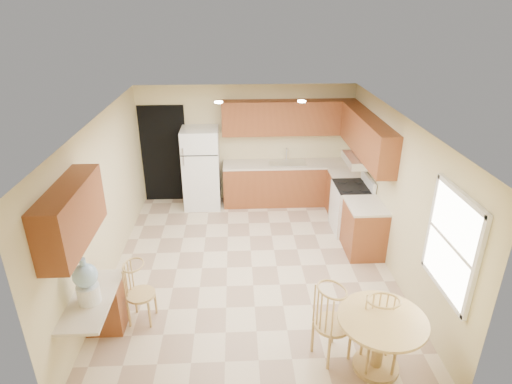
{
  "coord_description": "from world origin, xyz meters",
  "views": [
    {
      "loc": [
        -0.23,
        -5.95,
        4.05
      ],
      "look_at": [
        0.08,
        0.3,
        1.23
      ],
      "focal_mm": 30.0,
      "sensor_mm": 36.0,
      "label": 1
    }
  ],
  "objects_px": {
    "dining_table": "(380,336)",
    "water_crock": "(87,283)",
    "refrigerator": "(201,168)",
    "chair_table_a": "(335,321)",
    "stove": "(351,207)",
    "chair_table_b": "(384,335)",
    "chair_desk": "(138,291)"
  },
  "relations": [
    {
      "from": "dining_table",
      "to": "water_crock",
      "type": "distance_m",
      "value": 3.47
    },
    {
      "from": "refrigerator",
      "to": "chair_table_a",
      "type": "bearing_deg",
      "value": -67.58
    },
    {
      "from": "stove",
      "to": "chair_table_b",
      "type": "distance_m",
      "value": 3.51
    },
    {
      "from": "stove",
      "to": "dining_table",
      "type": "xyz_separation_m",
      "value": [
        -0.52,
        -3.38,
        0.02
      ]
    },
    {
      "from": "chair_table_a",
      "to": "dining_table",
      "type": "bearing_deg",
      "value": 48.76
    },
    {
      "from": "refrigerator",
      "to": "chair_desk",
      "type": "xyz_separation_m",
      "value": [
        -0.6,
        -3.69,
        -0.3
      ]
    },
    {
      "from": "refrigerator",
      "to": "chair_table_a",
      "type": "relative_size",
      "value": 1.67
    },
    {
      "from": "dining_table",
      "to": "chair_table_a",
      "type": "xyz_separation_m",
      "value": [
        -0.51,
        0.13,
        0.13
      ]
    },
    {
      "from": "dining_table",
      "to": "chair_table_b",
      "type": "distance_m",
      "value": 0.13
    },
    {
      "from": "dining_table",
      "to": "chair_table_a",
      "type": "height_order",
      "value": "chair_table_a"
    },
    {
      "from": "refrigerator",
      "to": "chair_desk",
      "type": "bearing_deg",
      "value": -99.25
    },
    {
      "from": "stove",
      "to": "chair_table_a",
      "type": "height_order",
      "value": "stove"
    },
    {
      "from": "refrigerator",
      "to": "chair_table_b",
      "type": "relative_size",
      "value": 1.77
    },
    {
      "from": "stove",
      "to": "dining_table",
      "type": "distance_m",
      "value": 3.42
    },
    {
      "from": "chair_table_a",
      "to": "water_crock",
      "type": "xyz_separation_m",
      "value": [
        -2.89,
        0.32,
        0.42
      ]
    },
    {
      "from": "dining_table",
      "to": "chair_desk",
      "type": "distance_m",
      "value": 3.09
    },
    {
      "from": "chair_table_b",
      "to": "chair_desk",
      "type": "xyz_separation_m",
      "value": [
        -2.95,
        1.01,
        -0.04
      ]
    },
    {
      "from": "refrigerator",
      "to": "dining_table",
      "type": "relative_size",
      "value": 1.66
    },
    {
      "from": "chair_desk",
      "to": "water_crock",
      "type": "height_order",
      "value": "water_crock"
    },
    {
      "from": "water_crock",
      "to": "chair_desk",
      "type": "bearing_deg",
      "value": 46.01
    },
    {
      "from": "water_crock",
      "to": "refrigerator",
      "type": "bearing_deg",
      "value": 75.81
    },
    {
      "from": "chair_table_a",
      "to": "chair_desk",
      "type": "relative_size",
      "value": 1.13
    },
    {
      "from": "chair_table_a",
      "to": "chair_table_b",
      "type": "distance_m",
      "value": 0.56
    },
    {
      "from": "refrigerator",
      "to": "dining_table",
      "type": "distance_m",
      "value": 5.18
    },
    {
      "from": "chair_table_a",
      "to": "water_crock",
      "type": "distance_m",
      "value": 2.94
    },
    {
      "from": "refrigerator",
      "to": "dining_table",
      "type": "xyz_separation_m",
      "value": [
        2.35,
        -4.6,
        -0.35
      ]
    },
    {
      "from": "chair_desk",
      "to": "water_crock",
      "type": "xyz_separation_m",
      "value": [
        -0.45,
        -0.47,
        0.49
      ]
    },
    {
      "from": "dining_table",
      "to": "chair_desk",
      "type": "bearing_deg",
      "value": 162.78
    },
    {
      "from": "chair_table_b",
      "to": "chair_desk",
      "type": "bearing_deg",
      "value": -14.0
    },
    {
      "from": "stove",
      "to": "chair_table_a",
      "type": "xyz_separation_m",
      "value": [
        -1.03,
        -3.25,
        0.15
      ]
    },
    {
      "from": "dining_table",
      "to": "chair_table_b",
      "type": "xyz_separation_m",
      "value": [
        0.0,
        -0.09,
        0.09
      ]
    },
    {
      "from": "chair_table_b",
      "to": "dining_table",
      "type": "bearing_deg",
      "value": -85.17
    }
  ]
}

